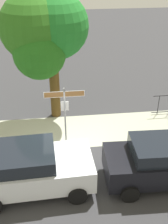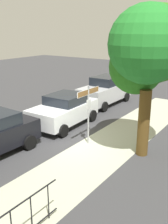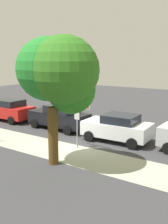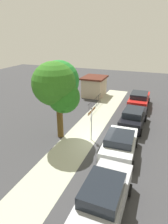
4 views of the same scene
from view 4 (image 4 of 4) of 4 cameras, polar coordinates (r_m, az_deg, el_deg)
ground_plane at (r=15.31m, az=3.95°, el=-7.77°), size 60.00×60.00×0.00m
sidewalk_strip at (r=17.35m, az=1.85°, el=-3.93°), size 24.00×2.60×0.00m
street_sign at (r=14.28m, az=2.21°, el=-1.44°), size 1.61×0.07×2.65m
shade_tree at (r=13.82m, az=-7.67°, el=7.74°), size 3.84×3.28×5.93m
car_silver at (r=9.30m, az=5.75°, el=-23.81°), size 4.48×2.02×1.89m
car_white at (r=13.15m, az=10.37°, el=-9.26°), size 4.08×2.29×1.65m
car_black at (r=17.25m, az=14.23°, el=-1.61°), size 4.52×2.07×1.71m
car_red at (r=22.19m, az=15.79°, el=3.55°), size 4.68×2.16×1.68m
iron_fence at (r=21.20m, az=3.22°, el=2.66°), size 4.40×0.04×1.07m
utility_shed at (r=25.26m, az=3.01°, el=7.55°), size 3.37×2.84×2.50m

